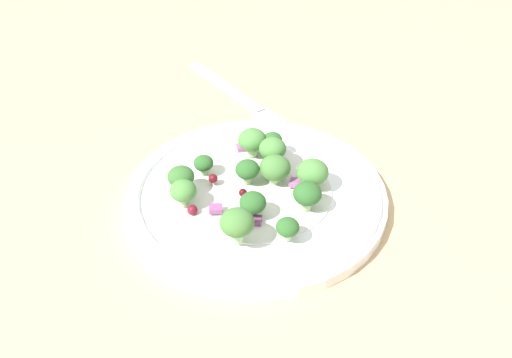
{
  "coord_description": "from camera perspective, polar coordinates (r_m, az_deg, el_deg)",
  "views": [
    {
      "loc": [
        -1.22,
        -42.66,
        36.1
      ],
      "look_at": [
        2.12,
        -1.07,
        2.7
      ],
      "focal_mm": 40.39,
      "sensor_mm": 36.0,
      "label": 1
    }
  ],
  "objects": [
    {
      "name": "cranberry_1",
      "position": [
        0.59,
        -1.35,
        3.64
      ],
      "size": [
        0.79,
        0.79,
        0.79
      ],
      "primitive_type": "sphere",
      "color": "#4C0A14",
      "rests_on": "plate"
    },
    {
      "name": "onion_bit_4",
      "position": [
        0.52,
        -4.0,
        -2.96
      ],
      "size": [
        1.21,
        1.02,
        0.51
      ],
      "primitive_type": "cube",
      "rotation": [
        0.0,
        0.0,
        3.09
      ],
      "color": "#934C84",
      "rests_on": "plate"
    },
    {
      "name": "broccoli_floret_5",
      "position": [
        0.54,
        5.62,
        0.64
      ],
      "size": [
        2.99,
        2.99,
        3.03
      ],
      "color": "#9EC684",
      "rests_on": "plate"
    },
    {
      "name": "ground_plane",
      "position": [
        0.57,
        -2.23,
        -2.36
      ],
      "size": [
        180.0,
        180.0,
        2.0
      ],
      "primitive_type": "cube",
      "color": "tan"
    },
    {
      "name": "broccoli_floret_0",
      "position": [
        0.5,
        -0.32,
        -2.41
      ],
      "size": [
        2.38,
        2.38,
        2.41
      ],
      "color": "#ADD18E",
      "rests_on": "plate"
    },
    {
      "name": "broccoli_floret_10",
      "position": [
        0.49,
        3.14,
        -4.82
      ],
      "size": [
        2.0,
        2.0,
        2.03
      ],
      "color": "#ADD18E",
      "rests_on": "plate"
    },
    {
      "name": "broccoli_floret_1",
      "position": [
        0.54,
        1.92,
        0.91
      ],
      "size": [
        2.95,
        2.95,
        2.99
      ],
      "color": "#ADD18E",
      "rests_on": "plate"
    },
    {
      "name": "broccoli_floret_3",
      "position": [
        0.52,
        -7.23,
        -1.21
      ],
      "size": [
        2.42,
        2.42,
        2.45
      ],
      "color": "#9EC684",
      "rests_on": "plate"
    },
    {
      "name": "broccoli_floret_2",
      "position": [
        0.54,
        -0.84,
        0.78
      ],
      "size": [
        2.31,
        2.31,
        2.34
      ],
      "color": "#8EB77A",
      "rests_on": "plate"
    },
    {
      "name": "cranberry_0",
      "position": [
        0.53,
        -1.31,
        -1.37
      ],
      "size": [
        0.76,
        0.76,
        0.76
      ],
      "primitive_type": "sphere",
      "color": "#4C0A14",
      "rests_on": "plate"
    },
    {
      "name": "onion_bit_0",
      "position": [
        0.51,
        -0.12,
        -4.1
      ],
      "size": [
        1.36,
        1.19,
        0.56
      ],
      "primitive_type": "cube",
      "rotation": [
        0.0,
        0.0,
        1.33
      ],
      "color": "#843D75",
      "rests_on": "plate"
    },
    {
      "name": "onion_bit_3",
      "position": [
        0.56,
        2.6,
        1.34
      ],
      "size": [
        1.32,
        1.51,
        0.55
      ],
      "primitive_type": "cube",
      "rotation": [
        0.0,
        0.0,
        1.17
      ],
      "color": "#843D75",
      "rests_on": "plate"
    },
    {
      "name": "broccoli_floret_11",
      "position": [
        0.51,
        5.1,
        -1.52
      ],
      "size": [
        2.59,
        2.59,
        2.62
      ],
      "color": "#9EC684",
      "rests_on": "plate"
    },
    {
      "name": "dressing_pool",
      "position": [
        0.54,
        0.0,
        -1.15
      ],
      "size": [
        14.33,
        14.33,
        0.2
      ],
      "primitive_type": "cylinder",
      "color": "white",
      "rests_on": "plate"
    },
    {
      "name": "broccoli_floret_4",
      "position": [
        0.56,
        -5.22,
        1.54
      ],
      "size": [
        1.93,
        1.93,
        1.96
      ],
      "color": "#8EB77A",
      "rests_on": "plate"
    },
    {
      "name": "fork",
      "position": [
        0.71,
        -1.89,
        8.28
      ],
      "size": [
        11.42,
        16.7,
        0.5
      ],
      "color": "silver",
      "rests_on": "ground_plane"
    },
    {
      "name": "onion_bit_2",
      "position": [
        0.59,
        -1.3,
        3.1
      ],
      "size": [
        1.42,
        1.29,
        0.56
      ],
      "primitive_type": "cube",
      "rotation": [
        0.0,
        0.0,
        0.14
      ],
      "color": "#A35B93",
      "rests_on": "plate"
    },
    {
      "name": "broccoli_floret_8",
      "position": [
        0.47,
        -2.31,
        -4.41
      ],
      "size": [
        2.91,
        2.91,
        2.95
      ],
      "color": "#9EC684",
      "rests_on": "plate"
    },
    {
      "name": "broccoli_floret_9",
      "position": [
        0.58,
        1.65,
        3.86
      ],
      "size": [
        1.94,
        1.94,
        1.97
      ],
      "color": "#ADD18E",
      "rests_on": "plate"
    },
    {
      "name": "broccoli_floret_7",
      "position": [
        0.56,
        1.66,
        2.98
      ],
      "size": [
        2.64,
        2.64,
        2.68
      ],
      "color": "#9EC684",
      "rests_on": "plate"
    },
    {
      "name": "cranberry_3",
      "position": [
        0.54,
        -4.27,
        0.02
      ],
      "size": [
        0.88,
        0.88,
        0.88
      ],
      "primitive_type": "sphere",
      "color": "maroon",
      "rests_on": "plate"
    },
    {
      "name": "plate",
      "position": [
        0.55,
        0.0,
        -1.51
      ],
      "size": [
        24.7,
        24.7,
        1.7
      ],
      "color": "white",
      "rests_on": "ground_plane"
    },
    {
      "name": "broccoli_floret_12",
      "position": [
        0.53,
        -7.44,
        0.18
      ],
      "size": [
        2.48,
        2.48,
        2.51
      ],
      "color": "#8EB77A",
      "rests_on": "plate"
    },
    {
      "name": "cranberry_2",
      "position": [
        0.52,
        -6.32,
        -3.07
      ],
      "size": [
        0.94,
        0.94,
        0.94
      ],
      "primitive_type": "sphere",
      "color": "maroon",
      "rests_on": "plate"
    },
    {
      "name": "onion_bit_1",
      "position": [
        0.55,
        4.02,
        -0.39
      ],
      "size": [
        1.59,
        1.54,
        0.36
      ],
      "primitive_type": "cube",
      "rotation": [
        0.0,
        0.0,
        2.81
      ],
      "color": "#A35B93",
      "rests_on": "plate"
    },
    {
      "name": "broccoli_floret_6",
      "position": [
        0.57,
        -0.37,
        3.84
      ],
      "size": [
        2.88,
        2.88,
        2.91
      ],
      "color": "#8EB77A",
      "rests_on": "plate"
    }
  ]
}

